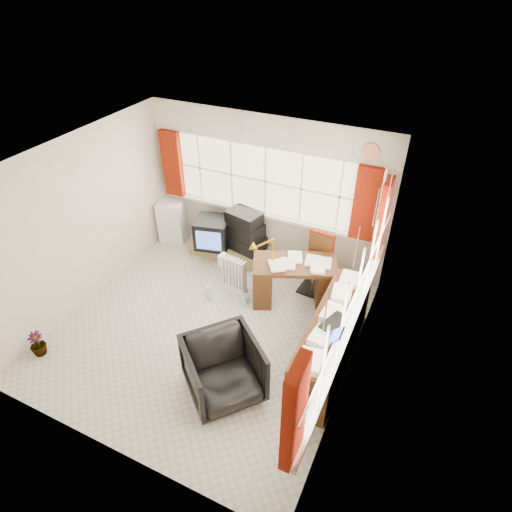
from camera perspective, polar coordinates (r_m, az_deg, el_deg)
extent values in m
plane|color=beige|center=(6.24, -6.45, -9.66)|extent=(4.00, 4.00, 0.00)
plane|color=beige|center=(6.93, 1.35, 8.51)|extent=(4.00, 0.00, 4.00)
plane|color=beige|center=(4.35, -21.51, -14.58)|extent=(4.00, 0.00, 4.00)
plane|color=beige|center=(6.59, -22.38, 4.04)|extent=(0.00, 4.00, 4.00)
plane|color=beige|center=(4.85, 13.40, -6.32)|extent=(0.00, 4.00, 4.00)
plane|color=white|center=(4.80, -8.46, 11.75)|extent=(4.00, 4.00, 0.00)
plane|color=#F8ECC4|center=(6.82, 1.30, 9.93)|extent=(3.60, 0.00, 3.60)
cube|color=white|center=(7.06, 1.10, 5.57)|extent=(3.70, 0.12, 0.05)
cube|color=white|center=(7.34, -7.50, 11.57)|extent=(0.03, 0.02, 1.10)
cube|color=white|center=(7.05, -3.27, 10.80)|extent=(0.03, 0.02, 1.10)
cube|color=white|center=(6.81, 1.26, 9.90)|extent=(0.03, 0.02, 1.10)
cube|color=white|center=(6.62, 6.06, 8.88)|extent=(0.03, 0.02, 1.10)
cube|color=white|center=(6.48, 11.09, 7.74)|extent=(0.03, 0.02, 1.10)
plane|color=#F8ECC4|center=(4.73, 13.49, -4.46)|extent=(0.00, 3.60, 3.60)
cube|color=white|center=(5.12, 12.16, -9.31)|extent=(0.12, 3.70, 0.05)
cube|color=white|center=(3.88, 8.88, -14.94)|extent=(0.02, 0.03, 1.10)
cube|color=white|center=(4.28, 11.38, -9.17)|extent=(0.02, 0.03, 1.10)
cube|color=white|center=(4.73, 13.38, -4.43)|extent=(0.02, 0.03, 1.10)
cube|color=white|center=(5.20, 15.00, -0.52)|extent=(0.02, 0.03, 1.10)
cube|color=white|center=(5.70, 16.34, 2.73)|extent=(0.02, 0.03, 1.10)
cube|color=maroon|center=(7.55, -11.09, 11.95)|extent=(0.35, 0.10, 1.15)
cube|color=maroon|center=(6.34, 14.39, 6.69)|extent=(0.35, 0.10, 1.15)
cube|color=maroon|center=(6.05, 16.47, 4.79)|extent=(0.10, 0.35, 1.15)
cube|color=maroon|center=(3.60, 5.15, -20.24)|extent=(0.10, 0.35, 1.15)
cube|color=silver|center=(6.49, 1.32, 16.22)|extent=(3.95, 0.08, 0.48)
cube|color=silver|center=(4.27, 14.71, 3.84)|extent=(0.08, 3.95, 0.48)
cube|color=#492711|center=(6.27, 5.24, -1.11)|extent=(1.36, 1.04, 0.06)
cube|color=#492711|center=(6.47, 0.90, -3.52)|extent=(0.48, 0.61, 0.65)
cube|color=#492711|center=(6.53, 9.20, -3.65)|extent=(0.48, 0.61, 0.65)
cube|color=white|center=(6.25, 5.26, -0.83)|extent=(0.30, 0.34, 0.02)
cube|color=white|center=(6.24, 5.26, -0.80)|extent=(0.30, 0.34, 0.02)
cube|color=white|center=(6.24, 5.26, -0.77)|extent=(0.30, 0.34, 0.02)
cube|color=white|center=(6.24, 5.26, -0.74)|extent=(0.30, 0.34, 0.02)
cube|color=white|center=(6.24, 5.26, -0.71)|extent=(0.30, 0.34, 0.02)
cube|color=white|center=(6.23, 5.26, -0.68)|extent=(0.30, 0.34, 0.02)
cylinder|color=#DB9909|center=(6.21, 2.21, -0.90)|extent=(0.11, 0.11, 0.02)
cylinder|color=#DB9909|center=(6.09, 2.25, 0.64)|extent=(0.03, 0.03, 0.41)
cone|color=#DB9909|center=(6.00, 2.29, 1.91)|extent=(0.18, 0.16, 0.17)
cube|color=black|center=(6.90, 7.56, -4.33)|extent=(0.44, 0.44, 0.04)
cylinder|color=silver|center=(6.76, 7.70, -2.93)|extent=(0.05, 0.05, 0.47)
cube|color=#492711|center=(6.62, 7.86, -1.36)|extent=(0.42, 0.41, 0.05)
cube|color=#492711|center=(6.62, 8.71, 1.27)|extent=(0.36, 0.07, 0.45)
cube|color=maroon|center=(6.61, 8.72, 1.40)|extent=(0.40, 0.09, 0.47)
imported|color=black|center=(5.23, -4.35, -14.89)|extent=(1.20, 1.19, 0.78)
cube|color=white|center=(6.82, -2.85, -4.25)|extent=(0.42, 0.21, 0.08)
cube|color=white|center=(6.72, -4.20, -1.72)|extent=(0.04, 0.12, 0.53)
cube|color=white|center=(6.69, -3.78, -1.90)|extent=(0.04, 0.12, 0.53)
cube|color=white|center=(6.66, -3.36, -2.07)|extent=(0.04, 0.12, 0.53)
cube|color=white|center=(6.63, -2.93, -2.25)|extent=(0.04, 0.12, 0.53)
cube|color=white|center=(6.60, -2.50, -2.43)|extent=(0.04, 0.12, 0.53)
cube|color=white|center=(6.58, -2.07, -2.61)|extent=(0.04, 0.12, 0.53)
cube|color=white|center=(6.55, -1.63, -2.79)|extent=(0.04, 0.12, 0.53)
cube|color=#492711|center=(5.63, 9.98, -10.95)|extent=(0.50, 2.00, 0.75)
cube|color=white|center=(4.80, 7.28, -13.78)|extent=(0.24, 0.32, 0.10)
cube|color=white|center=(5.06, 8.80, -10.60)|extent=(0.24, 0.32, 0.10)
cube|color=white|center=(5.34, 10.14, -7.73)|extent=(0.24, 0.32, 0.10)
cube|color=white|center=(5.63, 11.33, -5.16)|extent=(0.24, 0.32, 0.10)
cube|color=white|center=(5.94, 12.39, -2.84)|extent=(0.24, 0.32, 0.10)
cube|color=black|center=(5.18, 10.76, -9.32)|extent=(0.39, 0.44, 0.12)
cube|color=#997F4C|center=(7.51, -3.48, 0.78)|extent=(1.40, 0.50, 0.25)
cube|color=black|center=(7.31, -5.77, 3.14)|extent=(0.66, 0.62, 0.51)
cube|color=#5178E6|center=(7.10, -6.35, 2.01)|extent=(0.42, 0.12, 0.34)
cube|color=black|center=(7.28, -1.50, 1.96)|extent=(0.74, 0.56, 0.24)
cube|color=black|center=(7.15, -1.53, 3.54)|extent=(0.68, 0.53, 0.23)
cube|color=black|center=(7.03, -1.56, 5.09)|extent=(0.62, 0.49, 0.22)
cube|color=white|center=(7.99, -11.01, 4.73)|extent=(0.56, 0.56, 0.77)
cube|color=silver|center=(7.69, -10.17, 4.47)|extent=(0.02, 0.02, 0.41)
imported|color=silver|center=(6.65, -6.34, -4.54)|extent=(0.12, 0.12, 0.29)
imported|color=#9AE5D4|center=(6.55, -1.51, -5.59)|extent=(0.12, 0.12, 0.19)
imported|color=black|center=(6.45, -27.13, -10.37)|extent=(0.27, 0.27, 0.37)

